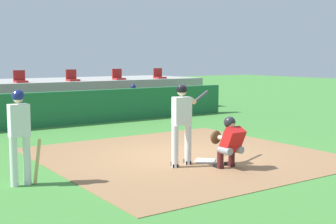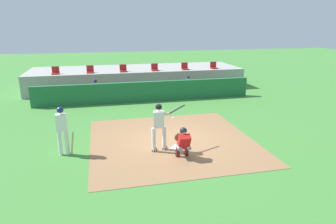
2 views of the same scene
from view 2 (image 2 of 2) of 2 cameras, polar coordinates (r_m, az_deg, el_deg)
The scene contains 17 objects.
ground_plane at distance 11.96m, azimuth 0.76°, elevation -5.53°, with size 80.00×80.00×0.00m, color #428438.
dirt_infield at distance 11.96m, azimuth 0.76°, elevation -5.51°, with size 6.40×6.40×0.01m, color #936B47.
home_plate at distance 11.24m, azimuth 1.75°, elevation -6.91°, with size 0.44×0.44×0.02m, color white.
batter_at_plate at distance 10.69m, azimuth -1.63°, elevation -2.35°, with size 1.39×0.64×1.80m.
catcher_crouched at distance 10.30m, azimuth 2.89°, elevation -5.66°, with size 0.48×1.78×1.13m.
on_deck_batter at distance 10.99m, azimuth -19.68°, elevation -2.90°, with size 0.58×0.23×1.79m.
dugout_wall at distance 17.89m, azimuth -4.23°, elevation 3.95°, with size 13.00×0.30×1.20m, color #1E6638.
dugout_bench at distance 18.94m, azimuth -4.68°, elevation 3.49°, with size 11.80×0.44×0.45m, color olive.
dugout_player_0 at distance 18.50m, azimuth -13.75°, elevation 4.17°, with size 0.49×0.70×1.30m.
dugout_player_1 at distance 19.32m, azimuth 3.94°, elevation 5.13°, with size 0.49×0.70×1.30m.
stands_platform at distance 22.15m, azimuth -6.04°, elevation 6.62°, with size 15.00×4.40×1.40m, color #9E9E99.
stadium_seat_0 at distance 20.53m, azimuth -20.83°, elevation 7.21°, with size 0.46×0.46×0.48m.
stadium_seat_1 at distance 20.36m, azimuth -14.74°, elevation 7.67°, with size 0.46×0.46×0.48m.
stadium_seat_2 at distance 20.41m, azimuth -8.61°, elevation 8.05°, with size 0.46×0.46×0.48m.
stadium_seat_3 at distance 20.69m, azimuth -2.56°, elevation 8.34°, with size 0.46×0.46×0.48m.
stadium_seat_4 at distance 21.19m, azimuth 3.27°, elevation 8.52°, with size 0.46×0.46×0.48m.
stadium_seat_5 at distance 21.90m, azimuth 8.78°, elevation 8.62°, with size 0.46×0.46×0.48m.
Camera 2 is at (-2.67, -10.75, 4.51)m, focal length 31.67 mm.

